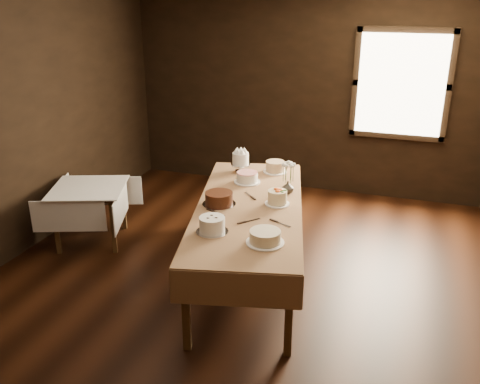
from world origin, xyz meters
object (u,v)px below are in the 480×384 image
Objects in this scene: cake_cream at (265,237)px; cake_server_c at (248,194)px; cake_lattice at (247,178)px; cake_server_a at (253,220)px; cake_server_b at (284,225)px; cake_meringue at (241,163)px; cake_flowers at (277,198)px; flower_vase at (288,187)px; display_table at (249,210)px; side_table at (89,193)px; cake_server_e at (219,214)px; cake_swirl at (212,225)px; cake_server_d at (278,193)px; cake_speckled at (275,167)px; cake_chocolate at (219,199)px.

cake_server_c is (-0.46, 0.99, -0.05)m from cake_cream.
cake_lattice is 1.20× the size of cake_server_c.
cake_server_b is at bearing -49.25° from cake_server_a.
cake_server_a is (0.54, -1.24, -0.11)m from cake_meringue.
cake_server_b is at bearing -67.66° from cake_flowers.
cake_server_c is 1.85× the size of flower_vase.
display_table is 9.51× the size of cake_lattice.
side_table is 2.26m from cake_flowers.
cake_server_c is 1.00× the size of cake_server_e.
cake_lattice is 0.37m from cake_server_c.
cake_flowers is at bearing 98.09° from cake_cream.
cake_server_d is (0.30, 1.09, -0.06)m from cake_swirl.
cake_cream reaches higher than cake_lattice.
cake_server_c is at bearing -95.57° from cake_speckled.
cake_server_b reaches higher than side_table.
cake_flowers is at bearing -46.48° from cake_lattice.
cake_lattice is 0.90m from cake_server_e.
cake_meringue reaches higher than cake_server_d.
cake_cream is 2.84× the size of flower_vase.
display_table is at bearing -89.26° from cake_speckled.
cake_server_b is 0.78m from cake_server_d.
cake_chocolate is 0.76m from cake_server_b.
flower_vase reaches higher than side_table.
cake_speckled is at bearing 133.14° from cake_server_b.
cake_cream is (0.39, -1.76, -0.01)m from cake_speckled.
cake_lattice is 0.69m from cake_chocolate.
cake_server_e is at bearing 102.49° from cake_swirl.
cake_speckled is 1.15m from cake_chocolate.
cake_server_d is at bearing -104.88° from cake_server_c.
cake_cream is 1.53× the size of cake_server_d.
cake_server_b is at bearing 80.99° from cake_cream.
flower_vase is (2.27, 0.23, 0.27)m from side_table.
cake_meringue is at bearing 96.52° from cake_chocolate.
cake_lattice is 0.83× the size of cake_chocolate.
cake_server_c is at bearing 1.73° from side_table.
cake_flowers is 0.66× the size of cake_cream.
cake_lattice reaches higher than side_table.
display_table is 21.22× the size of flower_vase.
cake_swirl reaches higher than cake_lattice.
cake_lattice is (-0.20, -0.43, -0.01)m from cake_speckled.
cake_meringue reaches higher than flower_vase.
display_table is at bearing -5.53° from side_table.
flower_vase is (-0.09, 1.16, 0.01)m from cake_cream.
cake_swirl reaches higher than cake_speckled.
cake_speckled is 1.37m from cake_server_a.
display_table is 7.87× the size of cake_chocolate.
cake_swirl is 0.66m from cake_server_b.
cake_swirl is 1.18× the size of cake_server_d.
cake_server_c is (-0.53, 0.59, 0.00)m from cake_server_b.
cake_cream reaches higher than cake_server_a.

